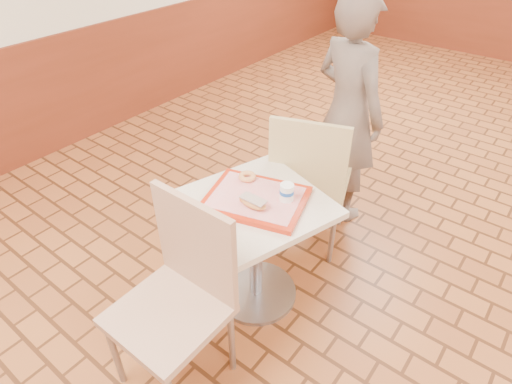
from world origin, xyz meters
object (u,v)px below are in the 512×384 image
Objects in this scene: customer at (347,113)px; paper_cup at (287,192)px; main_table at (256,235)px; chair_main_front at (180,291)px; chair_main_back at (310,177)px; long_john_donut at (253,202)px; serving_tray at (256,199)px; ring_donut at (247,177)px.

customer is 1.01m from paper_cup.
chair_main_front is at bearing -88.72° from main_table.
long_john_donut is (0.05, -0.64, 0.21)m from chair_main_back.
long_john_donut reaches higher than serving_tray.
main_table is at bearing 0.00° from serving_tray.
chair_main_back is at bearing 91.38° from serving_tray.
customer is 3.18× the size of serving_tray.
customer reaches higher than paper_cup.
paper_cup is (0.10, 0.15, 0.02)m from long_john_donut.
paper_cup is at bearing 78.98° from chair_main_front.
main_table is 0.25m from serving_tray.
customer reaches higher than main_table.
chair_main_back is 10.91× the size of paper_cup.
long_john_donut is (0.09, -1.14, -0.02)m from customer.
serving_tray is 5.20× the size of ring_donut.
main_table is 1.12m from customer.
ring_donut is (-0.12, -0.47, 0.20)m from chair_main_back.
chair_main_back reaches higher than long_john_donut.
long_john_donut is at bearing 74.37° from chair_main_back.
paper_cup reaches higher than serving_tray.
paper_cup is at bearing -4.53° from ring_donut.
chair_main_front is 1.14m from chair_main_back.
customer is 17.30× the size of paper_cup.
customer is at bearing 100.87° from paper_cup.
chair_main_front is 0.63× the size of customer.
serving_tray is at bearing 91.04° from chair_main_front.
customer is at bearing 85.10° from ring_donut.
main_table is 0.30m from long_john_donut.
ring_donut is 0.24m from long_john_donut.
customer is at bearing 92.84° from serving_tray.
paper_cup is (0.27, -0.02, 0.03)m from ring_donut.
ring_donut is at bearing 102.20° from chair_main_front.
chair_main_back reaches higher than serving_tray.
chair_main_front is at bearing 109.28° from customer.
chair_main_back is 6.19× the size of long_john_donut.
paper_cup is at bearing 87.16° from chair_main_back.
ring_donut is (-0.08, -0.97, -0.03)m from customer.
long_john_donut is at bearing -44.53° from ring_donut.
ring_donut is 1.05× the size of paper_cup.
chair_main_back is 2.00× the size of serving_tray.
customer is (-0.04, 0.51, 0.24)m from chair_main_back.
main_table is 0.72× the size of chair_main_back.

